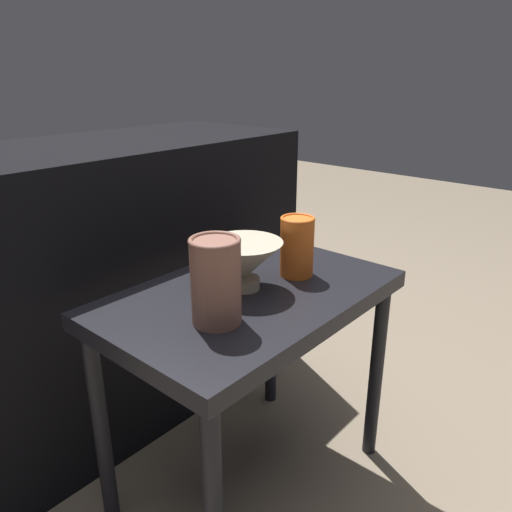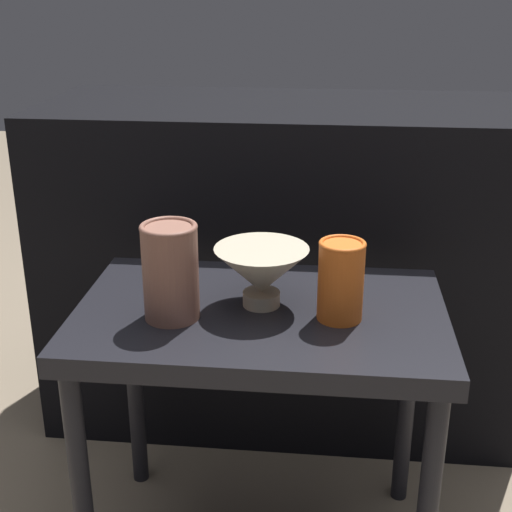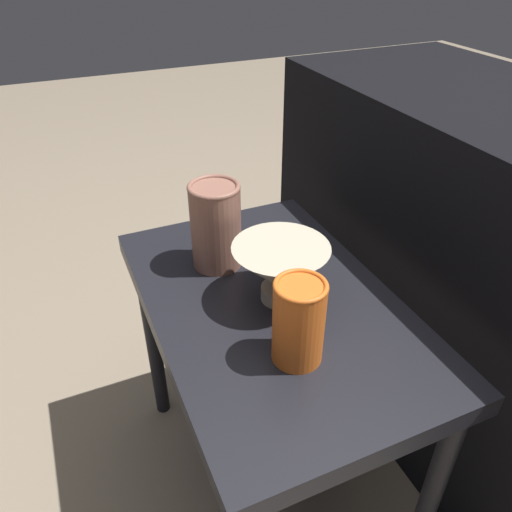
% 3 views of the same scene
% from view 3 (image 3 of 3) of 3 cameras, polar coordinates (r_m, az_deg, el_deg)
% --- Properties ---
extents(ground_plane, '(8.00, 8.00, 0.00)m').
position_cam_3_polar(ground_plane, '(1.34, 1.39, -23.76)').
color(ground_plane, '#7F705B').
extents(table, '(0.68, 0.43, 0.55)m').
position_cam_3_polar(table, '(0.96, 1.79, -8.35)').
color(table, black).
rests_on(table, ground_plane).
extents(couch_backdrop, '(1.18, 0.50, 0.83)m').
position_cam_3_polar(couch_backdrop, '(1.30, 24.79, -3.03)').
color(couch_backdrop, black).
rests_on(couch_backdrop, ground_plane).
extents(bowl, '(0.17, 0.17, 0.11)m').
position_cam_3_polar(bowl, '(0.88, 2.78, -1.44)').
color(bowl, '#B2A88E').
rests_on(bowl, table).
extents(vase_textured_left, '(0.10, 0.10, 0.17)m').
position_cam_3_polar(vase_textured_left, '(0.97, -4.62, 3.60)').
color(vase_textured_left, brown).
rests_on(vase_textured_left, table).
extents(vase_colorful_right, '(0.08, 0.08, 0.15)m').
position_cam_3_polar(vase_colorful_right, '(0.76, 4.89, -7.39)').
color(vase_colorful_right, orange).
rests_on(vase_colorful_right, table).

